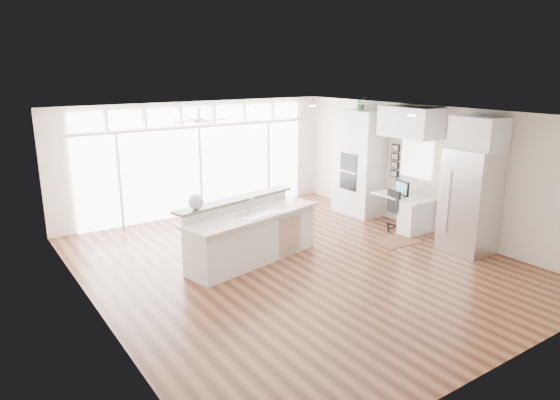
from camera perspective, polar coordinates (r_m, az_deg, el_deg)
floor at (r=9.20m, az=1.84°, el=-7.27°), size 7.00×8.00×0.02m
ceiling at (r=8.56m, az=1.99°, el=9.79°), size 7.00×8.00×0.02m
wall_back at (r=12.17m, az=-9.33°, el=4.72°), size 7.00×0.04×2.70m
wall_front at (r=6.18m, az=24.55°, el=-6.51°), size 7.00×0.04×2.70m
wall_left at (r=7.35m, az=-20.72°, el=-2.79°), size 0.04×8.00×2.70m
wall_right at (r=11.16m, az=16.59°, el=3.38°), size 0.04×8.00×2.70m
glass_wall at (r=12.17m, az=-9.15°, el=3.29°), size 5.80×0.06×2.08m
transom_row at (r=11.98m, az=-9.41°, el=9.53°), size 5.90×0.06×0.40m
desk_window at (r=11.29m, az=15.36°, el=4.62°), size 0.04×0.85×0.85m
ceiling_fan at (r=10.73m, az=-9.25°, el=9.47°), size 1.16×1.16×0.32m
recessed_lights at (r=8.72m, az=1.20°, el=9.76°), size 3.40×3.00×0.02m
oven_cabinet at (r=12.15m, az=9.00°, el=4.23°), size 0.64×1.20×2.50m
desk_nook at (r=11.30m, az=13.86°, el=-1.36°), size 0.72×1.30×0.76m
upper_cabinets at (r=10.96m, az=14.65°, el=8.61°), size 0.64×1.30×0.64m
refrigerator at (r=10.15m, az=20.90°, el=-0.13°), size 0.76×0.90×2.00m
fridge_cabinet at (r=9.96m, az=21.80°, el=7.16°), size 0.64×0.90×0.60m
framed_photos at (r=11.71m, az=13.01°, el=4.39°), size 0.06×0.22×0.80m
kitchen_island at (r=9.14m, az=-3.11°, el=-3.67°), size 2.95×1.63×1.11m
rug at (r=10.57m, az=13.17°, el=-4.59°), size 0.96×0.72×0.01m
office_chair at (r=11.18m, az=13.63°, el=-1.12°), size 0.53×0.50×0.91m
fishbowl at (r=8.64m, az=-9.57°, el=-0.18°), size 0.32×0.32×0.27m
monitor at (r=11.10m, az=13.77°, el=1.34°), size 0.13×0.44×0.36m
keyboard at (r=11.02m, az=13.12°, el=0.37°), size 0.15×0.36×0.02m
potted_plant at (r=11.97m, az=9.26°, el=10.68°), size 0.30×0.33×0.23m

